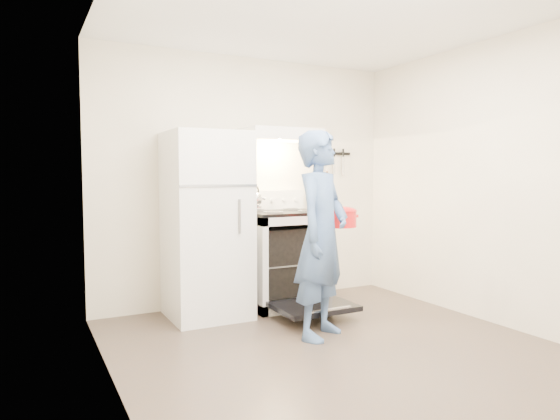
# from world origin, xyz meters

# --- Properties ---
(floor) EXTENTS (3.60, 3.60, 0.00)m
(floor) POSITION_xyz_m (0.00, 0.00, 0.00)
(floor) COLOR #4A3C31
(floor) RESTS_ON ground
(back_wall) EXTENTS (3.20, 0.02, 2.50)m
(back_wall) POSITION_xyz_m (0.00, 1.80, 1.25)
(back_wall) COLOR #F3E8CE
(back_wall) RESTS_ON ground
(refrigerator) EXTENTS (0.70, 0.70, 1.70)m
(refrigerator) POSITION_xyz_m (-0.58, 1.45, 0.85)
(refrigerator) COLOR white
(refrigerator) RESTS_ON floor
(stove_body) EXTENTS (0.76, 0.65, 0.92)m
(stove_body) POSITION_xyz_m (0.23, 1.48, 0.46)
(stove_body) COLOR white
(stove_body) RESTS_ON floor
(cooktop) EXTENTS (0.76, 0.65, 0.03)m
(cooktop) POSITION_xyz_m (0.23, 1.48, 0.94)
(cooktop) COLOR black
(cooktop) RESTS_ON stove_body
(backsplash) EXTENTS (0.76, 0.07, 0.20)m
(backsplash) POSITION_xyz_m (0.23, 1.76, 1.05)
(backsplash) COLOR white
(backsplash) RESTS_ON cooktop
(oven_door) EXTENTS (0.70, 0.54, 0.04)m
(oven_door) POSITION_xyz_m (0.23, 0.88, 0.12)
(oven_door) COLOR black
(oven_door) RESTS_ON floor
(oven_rack) EXTENTS (0.60, 0.52, 0.01)m
(oven_rack) POSITION_xyz_m (0.23, 1.48, 0.44)
(oven_rack) COLOR slate
(oven_rack) RESTS_ON stove_body
(range_hood) EXTENTS (0.76, 0.50, 0.12)m
(range_hood) POSITION_xyz_m (0.23, 1.55, 1.71)
(range_hood) COLOR white
(range_hood) RESTS_ON back_wall
(knife_strip) EXTENTS (0.40, 0.02, 0.03)m
(knife_strip) POSITION_xyz_m (1.05, 1.79, 1.55)
(knife_strip) COLOR black
(knife_strip) RESTS_ON back_wall
(pizza_stone) EXTENTS (0.35, 0.35, 0.02)m
(pizza_stone) POSITION_xyz_m (0.19, 1.57, 0.45)
(pizza_stone) COLOR #8F6548
(pizza_stone) RESTS_ON oven_rack
(tea_kettle) EXTENTS (0.21, 0.18, 0.26)m
(tea_kettle) POSITION_xyz_m (-0.04, 1.60, 1.08)
(tea_kettle) COLOR silver
(tea_kettle) RESTS_ON cooktop
(utensil_jar) EXTENTS (0.10, 0.10, 0.13)m
(utensil_jar) POSITION_xyz_m (0.55, 1.22, 1.05)
(utensil_jar) COLOR silver
(utensil_jar) RESTS_ON cooktop
(person) EXTENTS (0.73, 0.67, 1.66)m
(person) POSITION_xyz_m (0.05, 0.47, 0.83)
(person) COLOR #334C7F
(person) RESTS_ON floor
(dutch_oven) EXTENTS (0.37, 0.30, 0.24)m
(dutch_oven) POSITION_xyz_m (0.40, 0.73, 0.92)
(dutch_oven) COLOR red
(dutch_oven) RESTS_ON person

